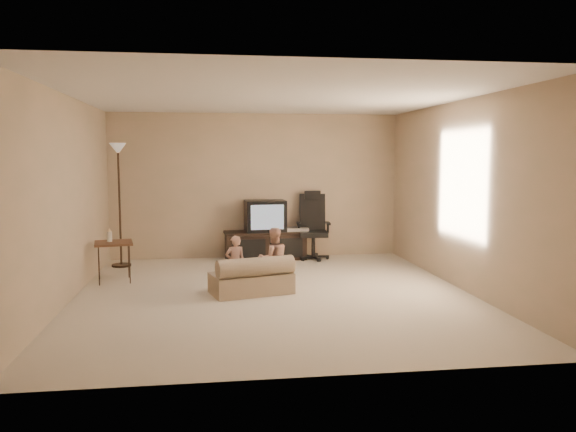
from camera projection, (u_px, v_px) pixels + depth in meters
name	position (u px, v px, depth m)	size (l,w,h in m)	color
floor	(274.00, 294.00, 7.19)	(5.50, 5.50, 0.00)	beige
room_shell	(274.00, 176.00, 7.03)	(5.50, 5.50, 5.50)	silver
tv_stand	(266.00, 235.00, 9.62)	(1.45, 0.61, 1.02)	black
office_chair	(313.00, 235.00, 9.67)	(0.59, 0.62, 1.17)	black
side_table	(113.00, 243.00, 7.88)	(0.59, 0.59, 0.76)	brown
floor_lamp	(119.00, 177.00, 8.88)	(0.31, 0.31, 1.97)	black
child_sofa	(252.00, 279.00, 7.19)	(1.12, 0.81, 0.50)	#9E886B
toddler_left	(235.00, 263.00, 7.35)	(0.27, 0.20, 0.73)	#D69D86
toddler_right	(274.00, 259.00, 7.38)	(0.40, 0.22, 0.83)	#D69D86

